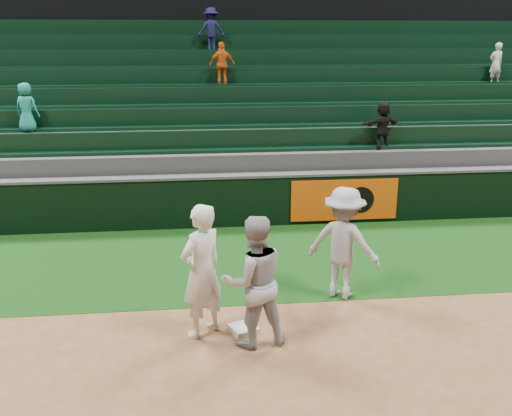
# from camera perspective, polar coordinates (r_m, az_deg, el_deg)

# --- Properties ---
(ground) EXTENTS (70.00, 70.00, 0.00)m
(ground) POSITION_cam_1_polar(r_m,az_deg,el_deg) (9.00, -1.95, -12.37)
(ground) COLOR brown
(ground) RESTS_ON ground
(foul_grass) EXTENTS (36.00, 4.20, 0.01)m
(foul_grass) POSITION_cam_1_polar(r_m,az_deg,el_deg) (11.70, -3.11, -5.17)
(foul_grass) COLOR black
(foul_grass) RESTS_ON ground
(first_base) EXTENTS (0.49, 0.49, 0.09)m
(first_base) POSITION_cam_1_polar(r_m,az_deg,el_deg) (9.02, -1.28, -11.98)
(first_base) COLOR silver
(first_base) RESTS_ON ground
(first_baseman) EXTENTS (0.90, 0.87, 2.07)m
(first_baseman) POSITION_cam_1_polar(r_m,az_deg,el_deg) (8.56, -5.47, -6.29)
(first_baseman) COLOR white
(first_baseman) RESTS_ON ground
(baserunner) EXTENTS (1.09, 0.92, 1.99)m
(baserunner) POSITION_cam_1_polar(r_m,az_deg,el_deg) (8.28, -0.22, -7.35)
(baserunner) COLOR #A4A7AF
(baserunner) RESTS_ON ground
(base_coach) EXTENTS (1.46, 1.31, 1.96)m
(base_coach) POSITION_cam_1_polar(r_m,az_deg,el_deg) (9.88, 8.75, -3.49)
(base_coach) COLOR #A6A8B4
(base_coach) RESTS_ON foul_grass
(field_wall) EXTENTS (36.00, 0.45, 1.25)m
(field_wall) POSITION_cam_1_polar(r_m,az_deg,el_deg) (13.57, -3.59, 0.78)
(field_wall) COLOR black
(field_wall) RESTS_ON ground
(stadium_seating) EXTENTS (36.00, 5.95, 5.18)m
(stadium_seating) POSITION_cam_1_polar(r_m,az_deg,el_deg) (17.02, -4.40, 7.76)
(stadium_seating) COLOR #343537
(stadium_seating) RESTS_ON ground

